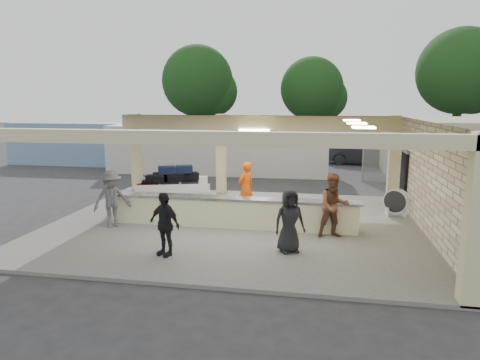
% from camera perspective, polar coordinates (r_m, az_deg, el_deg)
% --- Properties ---
extents(ground, '(120.00, 120.00, 0.00)m').
position_cam_1_polar(ground, '(14.45, -0.84, -6.06)').
color(ground, '#2A2A2D').
rests_on(ground, ground).
extents(pavilion, '(12.01, 10.00, 3.55)m').
position_cam_1_polar(pavilion, '(14.72, 0.46, -0.34)').
color(pavilion, '#5F5E59').
rests_on(pavilion, ground).
extents(baggage_counter, '(8.20, 0.58, 0.98)m').
position_cam_1_polar(baggage_counter, '(13.82, -1.25, -4.31)').
color(baggage_counter, beige).
rests_on(baggage_counter, pavilion).
extents(luggage_cart, '(3.10, 2.43, 1.59)m').
position_cam_1_polar(luggage_cart, '(16.50, -9.18, -0.69)').
color(luggage_cart, silver).
rests_on(luggage_cart, pavilion).
extents(drum_fan, '(0.90, 0.67, 0.97)m').
position_cam_1_polar(drum_fan, '(16.14, 20.12, -2.68)').
color(drum_fan, silver).
rests_on(drum_fan, pavilion).
extents(baggage_handler, '(0.73, 0.78, 1.90)m').
position_cam_1_polar(baggage_handler, '(15.21, 0.80, -1.12)').
color(baggage_handler, '#DC4C0B').
rests_on(baggage_handler, pavilion).
extents(passenger_a, '(1.01, 0.65, 1.92)m').
position_cam_1_polar(passenger_a, '(12.96, 12.40, -3.39)').
color(passenger_a, brown).
rests_on(passenger_a, pavilion).
extents(passenger_b, '(1.06, 0.74, 1.70)m').
position_cam_1_polar(passenger_b, '(11.42, -10.05, -5.79)').
color(passenger_b, black).
rests_on(passenger_b, pavilion).
extents(passenger_c, '(1.16, 1.11, 1.84)m').
position_cam_1_polar(passenger_c, '(14.34, -16.73, -2.43)').
color(passenger_c, '#525257').
rests_on(passenger_c, pavilion).
extents(passenger_d, '(0.91, 0.68, 1.73)m').
position_cam_1_polar(passenger_d, '(11.56, 6.61, -5.41)').
color(passenger_d, black).
rests_on(passenger_d, pavilion).
extents(car_white_a, '(4.94, 2.72, 1.35)m').
position_cam_1_polar(car_white_a, '(27.55, 24.22, 2.41)').
color(car_white_a, white).
rests_on(car_white_a, ground).
extents(car_white_b, '(4.81, 1.83, 1.51)m').
position_cam_1_polar(car_white_b, '(29.14, 27.82, 2.67)').
color(car_white_b, white).
rests_on(car_white_b, ground).
extents(car_dark, '(4.69, 2.18, 1.51)m').
position_cam_1_polar(car_dark, '(29.07, 16.00, 3.46)').
color(car_dark, black).
rests_on(car_dark, ground).
extents(container_white, '(12.58, 2.73, 2.72)m').
position_cam_1_polar(container_white, '(24.65, -3.11, 4.07)').
color(container_white, beige).
rests_on(container_white, ground).
extents(container_blue, '(10.45, 2.59, 2.71)m').
position_cam_1_polar(container_blue, '(29.79, -19.35, 4.60)').
color(container_blue, '#7591BC').
rests_on(container_blue, ground).
extents(tree_left, '(6.60, 6.30, 9.00)m').
position_cam_1_polar(tree_left, '(39.17, -5.14, 12.63)').
color(tree_left, '#382619').
rests_on(tree_left, ground).
extents(tree_mid, '(6.00, 5.60, 8.00)m').
position_cam_1_polar(tree_mid, '(39.75, 10.01, 11.58)').
color(tree_mid, '#382619').
rests_on(tree_mid, ground).
extents(tree_right, '(7.20, 7.00, 10.00)m').
position_cam_1_polar(tree_right, '(40.50, 27.71, 12.31)').
color(tree_right, '#382619').
rests_on(tree_right, ground).
extents(adjacent_building, '(6.00, 8.00, 3.20)m').
position_cam_1_polar(adjacent_building, '(24.67, 26.35, 3.56)').
color(adjacent_building, beige).
rests_on(adjacent_building, ground).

